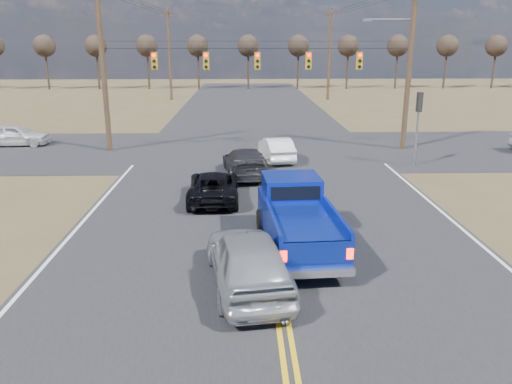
{
  "coord_description": "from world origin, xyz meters",
  "views": [
    {
      "loc": [
        -0.93,
        -12.1,
        6.33
      ],
      "look_at": [
        -0.48,
        3.96,
        1.5
      ],
      "focal_mm": 35.0,
      "sensor_mm": 36.0,
      "label": 1
    }
  ],
  "objects_px": {
    "white_car_queue": "(276,149)",
    "cross_car_west": "(15,135)",
    "silver_suv": "(248,259)",
    "dgrey_car_queue": "(245,162)",
    "pickup_truck": "(297,219)",
    "black_suv": "(213,186)"
  },
  "relations": [
    {
      "from": "pickup_truck",
      "to": "cross_car_west",
      "type": "xyz_separation_m",
      "value": [
        -16.14,
        17.03,
        -0.31
      ]
    },
    {
      "from": "cross_car_west",
      "to": "silver_suv",
      "type": "bearing_deg",
      "value": -146.38
    },
    {
      "from": "dgrey_car_queue",
      "to": "cross_car_west",
      "type": "xyz_separation_m",
      "value": [
        -14.55,
        7.79,
        0.02
      ]
    },
    {
      "from": "black_suv",
      "to": "silver_suv",
      "type": "bearing_deg",
      "value": 98.36
    },
    {
      "from": "pickup_truck",
      "to": "white_car_queue",
      "type": "distance_m",
      "value": 12.49
    },
    {
      "from": "pickup_truck",
      "to": "cross_car_west",
      "type": "height_order",
      "value": "pickup_truck"
    },
    {
      "from": "silver_suv",
      "to": "black_suv",
      "type": "bearing_deg",
      "value": -88.57
    },
    {
      "from": "silver_suv",
      "to": "cross_car_west",
      "type": "relative_size",
      "value": 1.17
    },
    {
      "from": "white_car_queue",
      "to": "cross_car_west",
      "type": "relative_size",
      "value": 0.97
    },
    {
      "from": "pickup_truck",
      "to": "black_suv",
      "type": "distance_m",
      "value": 5.99
    },
    {
      "from": "pickup_truck",
      "to": "dgrey_car_queue",
      "type": "relative_size",
      "value": 1.21
    },
    {
      "from": "white_car_queue",
      "to": "black_suv",
      "type": "bearing_deg",
      "value": 58.61
    },
    {
      "from": "pickup_truck",
      "to": "dgrey_car_queue",
      "type": "bearing_deg",
      "value": 95.88
    },
    {
      "from": "silver_suv",
      "to": "black_suv",
      "type": "distance_m",
      "value": 7.91
    },
    {
      "from": "white_car_queue",
      "to": "cross_car_west",
      "type": "height_order",
      "value": "cross_car_west"
    },
    {
      "from": "pickup_truck",
      "to": "cross_car_west",
      "type": "distance_m",
      "value": 23.46
    },
    {
      "from": "pickup_truck",
      "to": "silver_suv",
      "type": "height_order",
      "value": "pickup_truck"
    },
    {
      "from": "silver_suv",
      "to": "dgrey_car_queue",
      "type": "xyz_separation_m",
      "value": [
        -0.0,
        11.82,
        -0.13
      ]
    },
    {
      "from": "silver_suv",
      "to": "dgrey_car_queue",
      "type": "height_order",
      "value": "silver_suv"
    },
    {
      "from": "pickup_truck",
      "to": "silver_suv",
      "type": "xyz_separation_m",
      "value": [
        -1.59,
        -2.59,
        -0.19
      ]
    },
    {
      "from": "silver_suv",
      "to": "cross_car_west",
      "type": "bearing_deg",
      "value": -61.76
    },
    {
      "from": "silver_suv",
      "to": "black_suv",
      "type": "height_order",
      "value": "silver_suv"
    }
  ]
}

